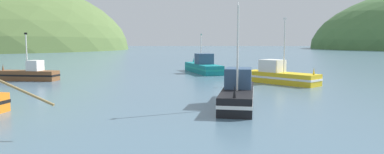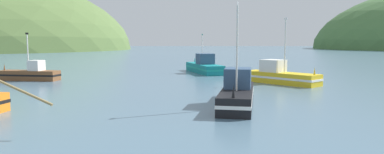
{
  "view_description": "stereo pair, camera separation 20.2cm",
  "coord_description": "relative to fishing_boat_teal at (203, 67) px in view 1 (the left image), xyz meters",
  "views": [
    {
      "loc": [
        -1.91,
        -0.2,
        4.24
      ],
      "look_at": [
        -2.44,
        27.7,
        1.4
      ],
      "focal_mm": 33.26,
      "sensor_mm": 36.0,
      "label": 1
    },
    {
      "loc": [
        -1.71,
        -0.2,
        4.24
      ],
      "look_at": [
        -2.44,
        27.7,
        1.4
      ],
      "focal_mm": 33.26,
      "sensor_mm": 36.0,
      "label": 2
    }
  ],
  "objects": [
    {
      "name": "fishing_boat_teal",
      "position": [
        0.0,
        0.0,
        0.0
      ],
      "size": [
        5.23,
        10.09,
        5.2
      ],
      "rotation": [
        0.0,
        0.0,
        1.87
      ],
      "color": "#147F84",
      "rests_on": "ground"
    },
    {
      "name": "fishing_boat_yellow",
      "position": [
        7.44,
        -11.89,
        -0.02
      ],
      "size": [
        7.01,
        7.23,
        6.5
      ],
      "rotation": [
        0.0,
        0.0,
        5.47
      ],
      "color": "gold",
      "rests_on": "ground"
    },
    {
      "name": "fishing_boat_brown",
      "position": [
        -18.84,
        -9.79,
        -0.11
      ],
      "size": [
        6.64,
        2.52,
        5.13
      ],
      "rotation": [
        0.0,
        0.0,
        3.01
      ],
      "color": "brown",
      "rests_on": "ground"
    },
    {
      "name": "fishing_boat_black",
      "position": [
        2.0,
        -24.2,
        0.01
      ],
      "size": [
        3.29,
        8.74,
        6.64
      ],
      "rotation": [
        0.0,
        0.0,
        4.56
      ],
      "color": "black",
      "rests_on": "ground"
    }
  ]
}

